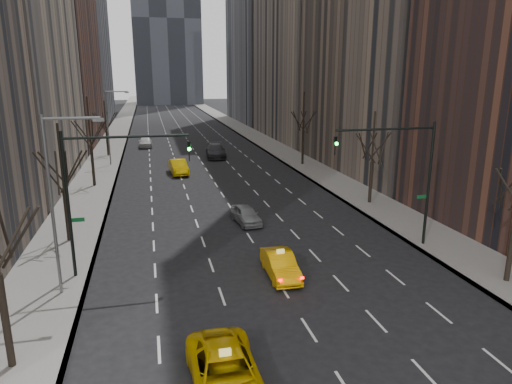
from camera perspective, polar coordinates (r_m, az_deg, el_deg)
sidewalk_left at (r=83.89m, az=-17.24°, el=6.41°), size 4.50×320.00×0.15m
sidewalk_right at (r=85.73m, az=-0.57°, el=7.22°), size 4.50×320.00×0.15m
tree_lw_b at (r=32.30m, az=-22.87°, el=0.40°), size 3.36×3.50×7.82m
tree_lw_c at (r=47.81m, az=-19.91°, el=5.32°), size 3.36×3.50×8.74m
tree_lw_d at (r=65.63m, az=-18.20°, el=7.32°), size 3.36×3.50×7.36m
tree_rw_b at (r=40.17m, az=14.29°, el=3.68°), size 3.36×3.50×7.82m
tree_rw_c at (r=56.50m, az=5.92°, el=7.40°), size 3.36×3.50×8.74m
traffic_mast_left at (r=25.70m, az=-18.98°, el=1.43°), size 6.69×0.39×8.00m
traffic_mast_right at (r=29.89m, az=18.30°, el=3.24°), size 6.69×0.39×8.00m
streetlight_near at (r=24.00m, az=-23.55°, el=0.44°), size 2.83×0.22×9.00m
streetlight_far at (r=58.39m, az=-17.75°, el=8.59°), size 2.83×0.22×9.00m
taxi_suv at (r=17.31m, az=-3.82°, el=-21.69°), size 2.47×5.31×1.47m
taxi_sedan at (r=25.70m, az=3.06°, el=-9.06°), size 1.54×4.20×1.37m
silver_sedan_ahead at (r=34.51m, az=-1.26°, el=-2.84°), size 2.05×4.09×1.34m
far_taxi at (r=52.27m, az=-9.67°, el=3.11°), size 2.12×5.04×1.62m
far_suv_grey at (r=62.18m, az=-5.05°, el=5.14°), size 2.95×6.30×1.78m
far_car_white at (r=72.91m, az=-13.66°, el=6.11°), size 2.04×4.88×1.65m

